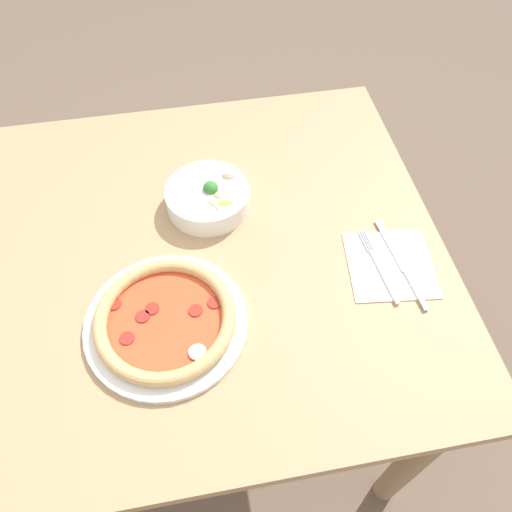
{
  "coord_description": "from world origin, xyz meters",
  "views": [
    {
      "loc": [
        0.01,
        -0.62,
        1.6
      ],
      "look_at": [
        0.11,
        -0.05,
        0.8
      ],
      "focal_mm": 35.0,
      "sensor_mm": 36.0,
      "label": 1
    }
  ],
  "objects_px": {
    "bowl": "(208,196)",
    "knife": "(403,266)",
    "pizza": "(166,320)",
    "fork": "(379,266)"
  },
  "relations": [
    {
      "from": "bowl",
      "to": "knife",
      "type": "xyz_separation_m",
      "value": [
        0.36,
        -0.23,
        -0.03
      ]
    },
    {
      "from": "pizza",
      "to": "knife",
      "type": "relative_size",
      "value": 1.32
    },
    {
      "from": "bowl",
      "to": "knife",
      "type": "distance_m",
      "value": 0.43
    },
    {
      "from": "pizza",
      "to": "fork",
      "type": "distance_m",
      "value": 0.43
    },
    {
      "from": "fork",
      "to": "knife",
      "type": "distance_m",
      "value": 0.05
    },
    {
      "from": "pizza",
      "to": "bowl",
      "type": "distance_m",
      "value": 0.3
    },
    {
      "from": "pizza",
      "to": "bowl",
      "type": "xyz_separation_m",
      "value": [
        0.11,
        0.28,
        0.01
      ]
    },
    {
      "from": "pizza",
      "to": "knife",
      "type": "distance_m",
      "value": 0.47
    },
    {
      "from": "knife",
      "to": "bowl",
      "type": "bearing_deg",
      "value": 52.01
    },
    {
      "from": "pizza",
      "to": "bowl",
      "type": "height_order",
      "value": "bowl"
    }
  ]
}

